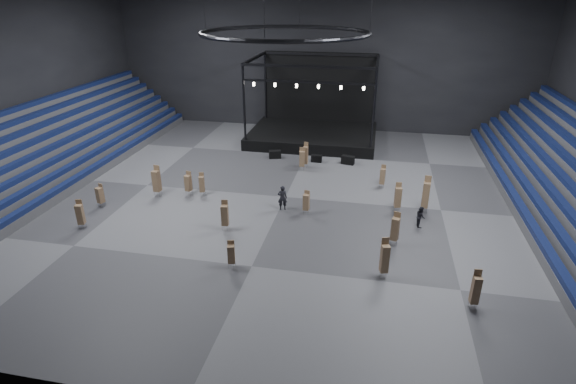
% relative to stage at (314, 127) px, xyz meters
% --- Properties ---
extents(floor, '(50.00, 50.00, 0.00)m').
position_rel_stage_xyz_m(floor, '(-0.00, -16.24, -1.45)').
color(floor, '#505052').
rests_on(floor, ground).
extents(wall_back, '(50.00, 0.20, 18.00)m').
position_rel_stage_xyz_m(wall_back, '(-0.00, 4.76, 7.55)').
color(wall_back, black).
rests_on(wall_back, ground).
extents(wall_front, '(50.00, 0.20, 18.00)m').
position_rel_stage_xyz_m(wall_front, '(-0.00, -37.24, 7.55)').
color(wall_front, black).
rests_on(wall_front, ground).
extents(bleachers_left, '(7.20, 40.00, 6.40)m').
position_rel_stage_xyz_m(bleachers_left, '(-22.94, -16.24, 0.28)').
color(bleachers_left, '#474749').
rests_on(bleachers_left, floor).
extents(stage, '(14.00, 10.00, 9.20)m').
position_rel_stage_xyz_m(stage, '(0.00, 0.00, 0.00)').
color(stage, black).
rests_on(stage, floor).
extents(truss_ring, '(12.30, 12.30, 5.15)m').
position_rel_stage_xyz_m(truss_ring, '(-0.00, -16.24, 11.55)').
color(truss_ring, black).
rests_on(truss_ring, ceiling).
extents(flight_case_left, '(1.33, 0.96, 0.80)m').
position_rel_stage_xyz_m(flight_case_left, '(-2.96, -7.15, -1.05)').
color(flight_case_left, black).
rests_on(flight_case_left, floor).
extents(flight_case_mid, '(1.08, 0.55, 0.71)m').
position_rel_stage_xyz_m(flight_case_mid, '(1.38, -7.43, -1.09)').
color(flight_case_mid, black).
rests_on(flight_case_mid, floor).
extents(flight_case_right, '(1.35, 0.87, 0.83)m').
position_rel_stage_xyz_m(flight_case_right, '(4.51, -7.40, -1.03)').
color(flight_case_right, black).
rests_on(flight_case_right, floor).
extents(chair_stack_0, '(0.60, 0.60, 1.95)m').
position_rel_stage_xyz_m(chair_stack_0, '(-14.00, -20.91, -0.40)').
color(chair_stack_0, silver).
rests_on(chair_stack_0, floor).
extents(chair_stack_1, '(0.50, 0.50, 1.92)m').
position_rel_stage_xyz_m(chair_stack_1, '(2.18, -18.93, -0.42)').
color(chair_stack_1, silver).
rests_on(chair_stack_1, floor).
extents(chair_stack_2, '(0.56, 0.56, 2.23)m').
position_rel_stage_xyz_m(chair_stack_2, '(-13.37, -24.37, -0.29)').
color(chair_stack_2, silver).
rests_on(chair_stack_2, floor).
extents(chair_stack_3, '(0.59, 0.59, 2.69)m').
position_rel_stage_xyz_m(chair_stack_3, '(-10.53, -18.09, -0.05)').
color(chair_stack_3, silver).
rests_on(chair_stack_3, floor).
extents(chair_stack_4, '(0.54, 0.54, 1.84)m').
position_rel_stage_xyz_m(chair_stack_4, '(-1.19, -27.05, -0.46)').
color(chair_stack_4, silver).
rests_on(chair_stack_4, floor).
extents(chair_stack_5, '(0.49, 0.49, 2.08)m').
position_rel_stage_xyz_m(chair_stack_5, '(7.87, -12.61, -0.36)').
color(chair_stack_5, silver).
rests_on(chair_stack_5, floor).
extents(chair_stack_6, '(0.50, 0.50, 2.02)m').
position_rel_stage_xyz_m(chair_stack_6, '(-6.92, -17.25, -0.39)').
color(chair_stack_6, silver).
rests_on(chair_stack_6, floor).
extents(chair_stack_7, '(0.60, 0.60, 2.41)m').
position_rel_stage_xyz_m(chair_stack_7, '(8.76, -22.28, -0.20)').
color(chair_stack_7, silver).
rests_on(chair_stack_7, floor).
extents(chair_stack_8, '(0.54, 0.54, 2.38)m').
position_rel_stage_xyz_m(chair_stack_8, '(9.06, -17.07, -0.21)').
color(chair_stack_8, silver).
rests_on(chair_stack_8, floor).
extents(chair_stack_9, '(0.60, 0.60, 2.99)m').
position_rel_stage_xyz_m(chair_stack_9, '(11.13, -16.82, 0.06)').
color(chair_stack_9, silver).
rests_on(chair_stack_9, floor).
extents(chair_stack_10, '(0.57, 0.57, 2.63)m').
position_rel_stage_xyz_m(chair_stack_10, '(8.07, -26.25, -0.12)').
color(chair_stack_10, silver).
rests_on(chair_stack_10, floor).
extents(chair_stack_11, '(0.58, 0.58, 2.23)m').
position_rel_stage_xyz_m(chair_stack_11, '(0.30, -9.88, -0.27)').
color(chair_stack_11, silver).
rests_on(chair_stack_11, floor).
extents(chair_stack_12, '(0.55, 0.55, 2.08)m').
position_rel_stage_xyz_m(chair_stack_12, '(-8.07, -17.37, -0.34)').
color(chair_stack_12, silver).
rests_on(chair_stack_12, floor).
extents(chair_stack_13, '(0.48, 0.48, 2.51)m').
position_rel_stage_xyz_m(chair_stack_13, '(0.51, -9.07, -0.18)').
color(chair_stack_13, silver).
rests_on(chair_stack_13, floor).
extents(chair_stack_14, '(0.46, 0.46, 2.38)m').
position_rel_stage_xyz_m(chair_stack_14, '(12.88, -28.23, -0.24)').
color(chair_stack_14, silver).
rests_on(chair_stack_14, floor).
extents(chair_stack_15, '(0.55, 0.55, 2.29)m').
position_rel_stage_xyz_m(chair_stack_15, '(-3.12, -22.53, -0.25)').
color(chair_stack_15, silver).
rests_on(chair_stack_15, floor).
extents(man_center, '(0.83, 0.65, 2.02)m').
position_rel_stage_xyz_m(man_center, '(0.24, -18.56, -0.44)').
color(man_center, black).
rests_on(man_center, floor).
extents(crew_member, '(0.70, 0.84, 1.57)m').
position_rel_stage_xyz_m(crew_member, '(10.66, -19.25, -0.67)').
color(crew_member, black).
rests_on(crew_member, floor).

